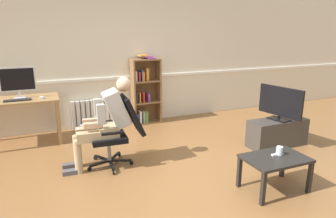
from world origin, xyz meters
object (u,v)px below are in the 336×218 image
computer_mouse (42,98)px  tv_screen (280,103)px  imac_monitor (18,80)px  tv_stand (277,133)px  office_chair (119,128)px  radiator (93,114)px  computer_desk (21,105)px  spare_remote (277,154)px  keyboard (18,100)px  bookshelf (144,92)px  drinking_glass (279,151)px  person_seated (105,121)px  coffee_table (275,162)px

computer_mouse → tv_screen: bearing=-24.5°
imac_monitor → tv_stand: (3.78, -1.77, -0.82)m
office_chair → radiator: bearing=-173.7°
computer_desk → computer_mouse: bearing=-20.4°
imac_monitor → tv_screen: (3.78, -1.77, -0.33)m
imac_monitor → office_chair: 2.01m
spare_remote → keyboard: bearing=50.5°
computer_desk → bookshelf: bearing=7.6°
computer_desk → drinking_glass: (2.85, -2.72, -0.18)m
tv_screen → drinking_glass: (-0.93, -1.03, -0.25)m
office_chair → drinking_glass: 2.07m
computer_desk → radiator: 1.30m
computer_desk → keyboard: keyboard is taller
imac_monitor → radiator: bearing=14.8°
spare_remote → tv_stand: bearing=-40.2°
computer_desk → office_chair: office_chair is taller
keyboard → radiator: (1.20, 0.53, -0.50)m
person_seated → spare_remote: bearing=55.1°
bookshelf → drinking_glass: bearing=-77.6°
coffee_table → tv_screen: bearing=46.5°
office_chair → coffee_table: 2.04m
imac_monitor → drinking_glass: size_ratio=5.20×
computer_desk → imac_monitor: 0.40m
imac_monitor → drinking_glass: bearing=-44.4°
keyboard → coffee_table: (2.80, -2.62, -0.41)m
office_chair → tv_screen: (2.50, -0.32, 0.19)m
keyboard → computer_mouse: bearing=3.3°
radiator → spare_remote: size_ratio=5.21×
imac_monitor → keyboard: (-0.02, -0.22, -0.28)m
tv_screen → computer_desk: bearing=54.3°
person_seated → drinking_glass: person_seated is taller
keyboard → person_seated: person_seated is taller
imac_monitor → tv_screen: imac_monitor is taller
bookshelf → coffee_table: bookshelf is taller
imac_monitor → keyboard: size_ratio=1.37×
drinking_glass → coffee_table: bearing=-156.7°
computer_desk → coffee_table: size_ratio=1.60×
computer_mouse → drinking_glass: 3.64m
bookshelf → tv_stand: bookshelf is taller
keyboard → radiator: bearing=23.8°
spare_remote → coffee_table: bearing=125.6°
computer_desk → tv_stand: 4.16m
imac_monitor → person_seated: 1.85m
computer_desk → drinking_glass: size_ratio=11.22×
imac_monitor → radiator: size_ratio=0.69×
computer_mouse → spare_remote: size_ratio=0.67×
computer_desk → person_seated: (1.09, -1.37, 0.01)m
imac_monitor → bookshelf: bearing=5.6°
bookshelf → tv_stand: size_ratio=1.40×
bookshelf → drinking_glass: size_ratio=13.13×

